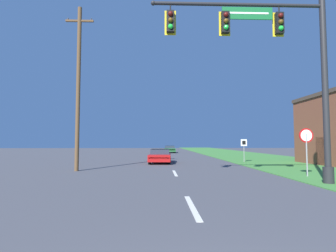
{
  "coord_description": "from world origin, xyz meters",
  "views": [
    {
      "loc": [
        -0.93,
        -1.4,
        1.81
      ],
      "look_at": [
        0.0,
        25.85,
        3.5
      ],
      "focal_mm": 28.0,
      "sensor_mm": 36.0,
      "label": 1
    }
  ],
  "objects_px": {
    "signal_mast": "(280,59)",
    "car_ahead": "(160,156)",
    "utility_pole_near": "(78,85)",
    "far_car": "(170,149)",
    "stop_sign": "(306,141)",
    "route_sign_post": "(244,145)"
  },
  "relations": [
    {
      "from": "signal_mast",
      "to": "car_ahead",
      "type": "bearing_deg",
      "value": 113.93
    },
    {
      "from": "car_ahead",
      "to": "route_sign_post",
      "type": "height_order",
      "value": "route_sign_post"
    },
    {
      "from": "far_car",
      "to": "route_sign_post",
      "type": "distance_m",
      "value": 22.48
    },
    {
      "from": "stop_sign",
      "to": "utility_pole_near",
      "type": "distance_m",
      "value": 13.82
    },
    {
      "from": "utility_pole_near",
      "to": "car_ahead",
      "type": "bearing_deg",
      "value": 49.54
    },
    {
      "from": "route_sign_post",
      "to": "signal_mast",
      "type": "bearing_deg",
      "value": -100.5
    },
    {
      "from": "car_ahead",
      "to": "route_sign_post",
      "type": "bearing_deg",
      "value": 1.13
    },
    {
      "from": "far_car",
      "to": "stop_sign",
      "type": "xyz_separation_m",
      "value": [
        5.9,
        -31.39,
        1.26
      ]
    },
    {
      "from": "far_car",
      "to": "stop_sign",
      "type": "distance_m",
      "value": 31.97
    },
    {
      "from": "car_ahead",
      "to": "utility_pole_near",
      "type": "xyz_separation_m",
      "value": [
        -5.3,
        -6.21,
        4.87
      ]
    },
    {
      "from": "signal_mast",
      "to": "route_sign_post",
      "type": "relative_size",
      "value": 4.32
    },
    {
      "from": "car_ahead",
      "to": "stop_sign",
      "type": "distance_m",
      "value": 12.27
    },
    {
      "from": "signal_mast",
      "to": "route_sign_post",
      "type": "distance_m",
      "value": 12.81
    },
    {
      "from": "signal_mast",
      "to": "stop_sign",
      "type": "xyz_separation_m",
      "value": [
        2.37,
        2.3,
        -3.6
      ]
    },
    {
      "from": "stop_sign",
      "to": "route_sign_post",
      "type": "relative_size",
      "value": 1.23
    },
    {
      "from": "utility_pole_near",
      "to": "far_car",
      "type": "bearing_deg",
      "value": 75.96
    },
    {
      "from": "stop_sign",
      "to": "signal_mast",
      "type": "bearing_deg",
      "value": -135.81
    },
    {
      "from": "far_car",
      "to": "stop_sign",
      "type": "height_order",
      "value": "stop_sign"
    },
    {
      "from": "far_car",
      "to": "utility_pole_near",
      "type": "xyz_separation_m",
      "value": [
        -7.02,
        -28.07,
        4.87
      ]
    },
    {
      "from": "car_ahead",
      "to": "far_car",
      "type": "relative_size",
      "value": 1.04
    },
    {
      "from": "car_ahead",
      "to": "utility_pole_near",
      "type": "height_order",
      "value": "utility_pole_near"
    },
    {
      "from": "car_ahead",
      "to": "far_car",
      "type": "height_order",
      "value": "same"
    }
  ]
}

